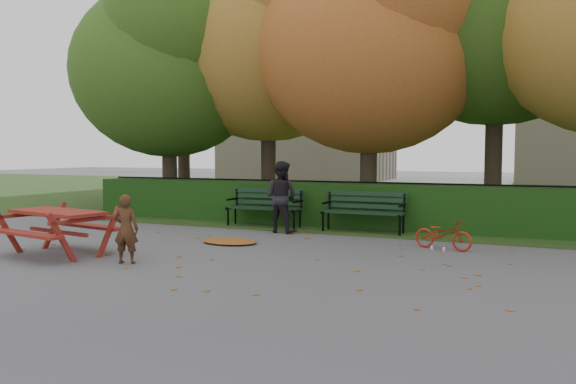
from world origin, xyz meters
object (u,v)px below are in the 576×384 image
at_px(bench_right, 364,208).
at_px(tree_a, 172,56).
at_px(tree_f, 187,43).
at_px(bicycle, 443,234).
at_px(picnic_table, 58,220).
at_px(adult, 281,197).
at_px(tree_c, 380,30).
at_px(tree_b, 275,25).
at_px(bench_left, 265,204).
at_px(child, 126,229).

bearing_deg(bench_right, tree_a, 163.39).
xyz_separation_m(tree_f, bicycle, (10.15, -7.14, -5.41)).
relative_size(picnic_table, bicycle, 1.89).
bearing_deg(bicycle, adult, 91.73).
xyz_separation_m(tree_a, tree_c, (6.02, 0.38, 0.30)).
bearing_deg(tree_c, bench_right, -83.30).
bearing_deg(tree_a, tree_b, 23.05).
bearing_deg(tree_b, adult, -63.52).
bearing_deg(tree_a, bicycle, -22.98).
xyz_separation_m(tree_a, tree_f, (-1.94, 3.66, 1.17)).
relative_size(tree_c, adult, 5.16).
relative_size(tree_b, tree_f, 0.96).
height_order(tree_f, adult, tree_f).
xyz_separation_m(bench_left, bicycle, (4.32, -1.60, -0.24)).
height_order(tree_a, picnic_table, tree_a).
bearing_deg(child, picnic_table, -22.46).
distance_m(bench_left, picnic_table, 5.02).
bearing_deg(adult, tree_f, -36.21).
height_order(tree_a, bench_left, tree_a).
bearing_deg(tree_c, bicycle, -60.50).
distance_m(tree_f, bench_right, 11.19).
bearing_deg(bicycle, tree_b, 64.11).
height_order(tree_c, bench_right, tree_c).
bearing_deg(tree_b, tree_a, -156.95).
relative_size(tree_c, bicycle, 7.55).
height_order(bench_left, adult, adult).
height_order(tree_a, adult, tree_a).
bearing_deg(picnic_table, tree_a, 119.48).
xyz_separation_m(bench_right, adult, (-1.63, -0.80, 0.26)).
height_order(picnic_table, child, child).
distance_m(tree_b, adult, 6.31).
bearing_deg(bicycle, child, 141.58).
bearing_deg(adult, picnic_table, 66.77).
height_order(tree_a, tree_c, tree_c).
bearing_deg(tree_c, bench_left, -133.36).
bearing_deg(tree_a, bench_right, -16.61).
height_order(tree_c, picnic_table, tree_c).
height_order(tree_a, bicycle, tree_a).
xyz_separation_m(tree_c, bench_right, (0.27, -2.26, -4.30)).
bearing_deg(tree_b, picnic_table, -93.30).
relative_size(tree_f, picnic_table, 4.60).
distance_m(adult, bicycle, 3.67).
bearing_deg(tree_c, tree_f, 157.65).
bearing_deg(bench_right, adult, -153.80).
distance_m(tree_a, tree_b, 3.11).
xyz_separation_m(tree_f, bench_left, (5.83, -5.54, -5.17)).
distance_m(tree_b, picnic_table, 9.18).
bearing_deg(adult, bench_right, -146.19).
height_order(bench_left, picnic_table, bench_left).
distance_m(tree_a, bicycle, 9.87).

